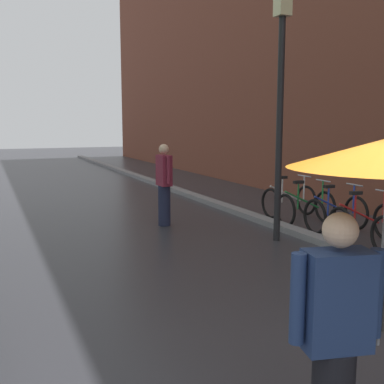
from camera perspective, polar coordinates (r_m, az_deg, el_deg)
kerb_strip at (r=13.27m, az=0.75°, el=-0.67°), size 0.30×36.00×0.12m
parked_bicycle_2 at (r=9.00m, az=20.21°, el=-3.54°), size 1.13×0.78×0.96m
parked_bicycle_3 at (r=9.73m, az=17.16°, el=-2.52°), size 1.10×0.73×0.96m
parked_bicycle_4 at (r=10.25m, az=13.70°, el=-1.83°), size 1.09×0.72×0.96m
parked_bicycle_5 at (r=11.05m, az=11.75°, el=-1.04°), size 1.11×0.74×0.96m
couple_under_umbrella at (r=3.04m, az=22.44°, el=-6.42°), size 1.19×1.19×2.08m
street_lamp_post at (r=8.61m, az=10.70°, el=10.68°), size 0.24×0.24×4.31m
pedestrian_walking_midground at (r=9.84m, az=-3.42°, el=0.95°), size 0.26×0.59×1.73m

